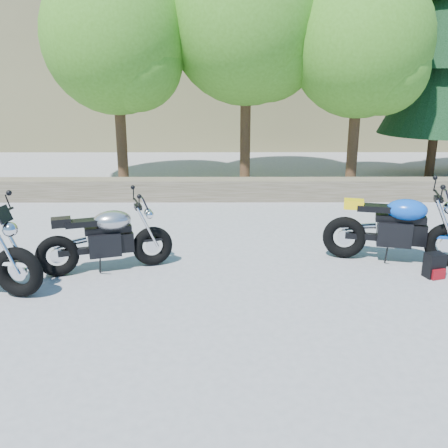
% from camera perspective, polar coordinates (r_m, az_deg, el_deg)
% --- Properties ---
extents(ground, '(90.00, 90.00, 0.00)m').
position_cam_1_polar(ground, '(6.75, -1.69, -8.58)').
color(ground, gray).
rests_on(ground, ground).
extents(stone_wall, '(22.00, 0.55, 0.50)m').
position_cam_1_polar(stone_wall, '(11.90, -1.03, 3.97)').
color(stone_wall, brown).
rests_on(stone_wall, ground).
extents(tree_decid_left, '(3.67, 3.67, 5.62)m').
position_cam_1_polar(tree_decid_left, '(13.50, -11.86, 19.62)').
color(tree_decid_left, '#382314').
rests_on(tree_decid_left, ground).
extents(tree_decid_mid, '(4.08, 4.08, 6.24)m').
position_cam_1_polar(tree_decid_mid, '(13.70, 3.09, 21.58)').
color(tree_decid_mid, '#382314').
rests_on(tree_decid_mid, ground).
extents(tree_decid_right, '(3.54, 3.54, 5.41)m').
position_cam_1_polar(tree_decid_right, '(13.52, 15.82, 18.78)').
color(tree_decid_right, '#382314').
rests_on(tree_decid_right, ground).
extents(conifer_near, '(3.17, 3.17, 7.06)m').
position_cam_1_polar(conifer_near, '(15.53, 23.92, 18.36)').
color(conifer_near, '#382314').
rests_on(conifer_near, ground).
extents(silver_bike, '(1.99, 0.87, 1.03)m').
position_cam_1_polar(silver_bike, '(7.73, -13.28, -1.70)').
color(silver_bike, black).
rests_on(silver_bike, ground).
extents(blue_bike, '(2.24, 0.84, 1.14)m').
position_cam_1_polar(blue_bike, '(8.31, 19.17, -0.51)').
color(blue_bike, black).
rests_on(blue_bike, ground).
extents(backpack, '(0.31, 0.29, 0.37)m').
position_cam_1_polar(backpack, '(8.01, 22.92, -4.42)').
color(backpack, black).
rests_on(backpack, ground).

